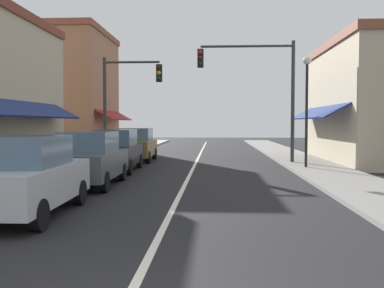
# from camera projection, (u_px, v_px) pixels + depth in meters

# --- Properties ---
(ground_plane) EXTENTS (80.00, 80.00, 0.00)m
(ground_plane) POSITION_uv_depth(u_px,v_px,m) (195.00, 165.00, 21.41)
(ground_plane) COLOR black
(sidewalk_left) EXTENTS (2.60, 56.00, 0.12)m
(sidewalk_left) POSITION_uv_depth(u_px,v_px,m) (83.00, 163.00, 21.71)
(sidewalk_left) COLOR #A39E99
(sidewalk_left) RESTS_ON ground
(sidewalk_right) EXTENTS (2.60, 56.00, 0.12)m
(sidewalk_right) POSITION_uv_depth(u_px,v_px,m) (309.00, 164.00, 21.12)
(sidewalk_right) COLOR gray
(sidewalk_right) RESTS_ON ground
(lane_center_stripe) EXTENTS (0.14, 52.00, 0.01)m
(lane_center_stripe) POSITION_uv_depth(u_px,v_px,m) (195.00, 165.00, 21.41)
(lane_center_stripe) COLOR silver
(lane_center_stripe) RESTS_ON ground
(storefront_right_block) EXTENTS (6.82, 10.20, 6.22)m
(storefront_right_block) POSITION_uv_depth(u_px,v_px,m) (381.00, 102.00, 22.75)
(storefront_right_block) COLOR #BCAD8E
(storefront_right_block) RESTS_ON ground
(storefront_far_left) EXTENTS (6.73, 8.20, 8.57)m
(storefront_far_left) POSITION_uv_depth(u_px,v_px,m) (69.00, 92.00, 31.69)
(storefront_far_left) COLOR #9E6B4C
(storefront_far_left) RESTS_ON ground
(parked_car_nearest_left) EXTENTS (1.86, 4.14, 1.77)m
(parked_car_nearest_left) POSITION_uv_depth(u_px,v_px,m) (26.00, 176.00, 9.63)
(parked_car_nearest_left) COLOR #B7BABF
(parked_car_nearest_left) RESTS_ON ground
(parked_car_second_left) EXTENTS (1.84, 4.13, 1.77)m
(parked_car_second_left) POSITION_uv_depth(u_px,v_px,m) (90.00, 159.00, 14.26)
(parked_car_second_left) COLOR #4C5156
(parked_car_second_left) RESTS_ON ground
(parked_car_third_left) EXTENTS (1.86, 4.14, 1.77)m
(parked_car_third_left) POSITION_uv_depth(u_px,v_px,m) (116.00, 151.00, 18.59)
(parked_car_third_left) COLOR black
(parked_car_third_left) RESTS_ON ground
(parked_car_far_left) EXTENTS (1.84, 4.13, 1.77)m
(parked_car_far_left) POSITION_uv_depth(u_px,v_px,m) (137.00, 145.00, 23.45)
(parked_car_far_left) COLOR brown
(parked_car_far_left) RESTS_ON ground
(traffic_signal_mast_arm) EXTENTS (4.78, 0.50, 6.06)m
(traffic_signal_mast_arm) POSITION_uv_depth(u_px,v_px,m) (261.00, 81.00, 21.64)
(traffic_signal_mast_arm) COLOR #333333
(traffic_signal_mast_arm) RESTS_ON ground
(traffic_signal_left_corner) EXTENTS (3.14, 0.50, 5.46)m
(traffic_signal_left_corner) POSITION_uv_depth(u_px,v_px,m) (124.00, 93.00, 22.96)
(traffic_signal_left_corner) COLOR #333333
(traffic_signal_left_corner) RESTS_ON ground
(street_lamp_right_mid) EXTENTS (0.36, 0.36, 4.93)m
(street_lamp_right_mid) POSITION_uv_depth(u_px,v_px,m) (307.00, 94.00, 19.12)
(street_lamp_right_mid) COLOR black
(street_lamp_right_mid) RESTS_ON ground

